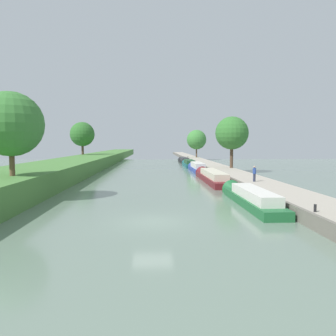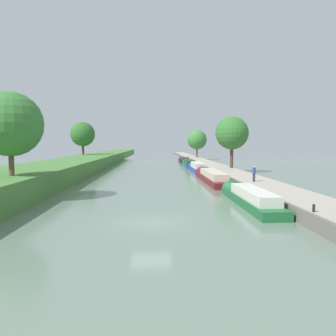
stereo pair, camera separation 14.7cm
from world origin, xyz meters
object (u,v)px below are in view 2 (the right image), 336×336
(narrowboat_maroon, at_px, (211,177))
(mooring_bollard_far, at_px, (188,157))
(narrowboat_black, at_px, (184,160))
(narrowboat_green, at_px, (248,197))
(narrowboat_teal, at_px, (189,164))
(mooring_bollard_near, at_px, (314,208))
(narrowboat_blue, at_px, (197,168))
(person_walking, at_px, (254,173))

(narrowboat_maroon, distance_m, mooring_bollard_far, 47.62)
(narrowboat_maroon, distance_m, narrowboat_black, 40.64)
(narrowboat_green, relative_size, narrowboat_teal, 1.14)
(narrowboat_maroon, xyz_separation_m, narrowboat_black, (0.19, 40.64, -0.04))
(narrowboat_teal, xyz_separation_m, mooring_bollard_near, (2.03, -50.09, 0.50))
(narrowboat_blue, distance_m, person_walking, 23.36)
(person_walking, bearing_deg, narrowboat_blue, 97.37)
(narrowboat_teal, distance_m, mooring_bollard_near, 50.13)
(narrowboat_maroon, height_order, person_walking, person_walking)
(narrowboat_green, relative_size, person_walking, 7.48)
(narrowboat_green, distance_m, mooring_bollard_near, 7.52)
(narrowboat_teal, bearing_deg, mooring_bollard_far, 84.38)
(narrowboat_black, bearing_deg, narrowboat_maroon, -90.26)
(narrowboat_blue, distance_m, mooring_bollard_near, 38.33)
(narrowboat_blue, distance_m, mooring_bollard_far, 32.45)
(narrowboat_green, relative_size, mooring_bollard_near, 27.59)
(narrowboat_maroon, distance_m, mooring_bollard_near, 23.19)
(narrowboat_green, height_order, person_walking, person_walking)
(narrowboat_teal, xyz_separation_m, mooring_bollard_far, (2.03, 20.58, 0.50))
(narrowboat_blue, distance_m, narrowboat_teal, 11.81)
(narrowboat_blue, relative_size, person_walking, 7.27)
(narrowboat_green, xyz_separation_m, narrowboat_maroon, (-0.28, 15.80, 0.05))
(narrowboat_green, distance_m, narrowboat_blue, 30.98)
(narrowboat_black, height_order, person_walking, person_walking)
(mooring_bollard_far, bearing_deg, mooring_bollard_near, -90.00)
(narrowboat_green, relative_size, mooring_bollard_far, 27.59)
(person_walking, xyz_separation_m, mooring_bollard_far, (-1.14, 55.54, -0.65))
(narrowboat_teal, relative_size, mooring_bollard_far, 24.20)
(narrowboat_maroon, xyz_separation_m, mooring_bollard_far, (2.00, 47.57, 0.50))
(person_walking, height_order, mooring_bollard_near, person_walking)
(narrowboat_green, distance_m, narrowboat_teal, 42.79)
(narrowboat_black, bearing_deg, mooring_bollard_near, -88.37)
(narrowboat_teal, relative_size, person_walking, 6.56)
(person_walking, bearing_deg, narrowboat_black, 93.47)
(narrowboat_black, distance_m, mooring_bollard_far, 7.18)
(narrowboat_blue, bearing_deg, narrowboat_green, -89.74)
(narrowboat_maroon, distance_m, person_walking, 8.63)
(narrowboat_maroon, relative_size, narrowboat_teal, 1.48)
(narrowboat_black, bearing_deg, narrowboat_teal, -90.90)
(mooring_bollard_near, bearing_deg, narrowboat_teal, 92.32)
(narrowboat_black, relative_size, mooring_bollard_near, 32.94)
(narrowboat_blue, height_order, mooring_bollard_far, narrowboat_blue)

